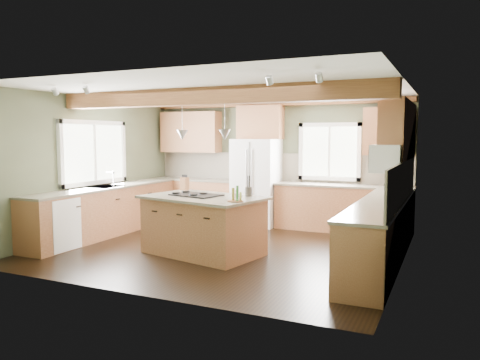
% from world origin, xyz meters
% --- Properties ---
extents(floor, '(5.60, 5.60, 0.00)m').
position_xyz_m(floor, '(0.00, 0.00, 0.00)').
color(floor, black).
rests_on(floor, ground).
extents(ceiling, '(5.60, 5.60, 0.00)m').
position_xyz_m(ceiling, '(0.00, 0.00, 2.60)').
color(ceiling, silver).
rests_on(ceiling, wall_back).
extents(wall_back, '(5.60, 0.00, 5.60)m').
position_xyz_m(wall_back, '(0.00, 2.50, 1.30)').
color(wall_back, '#464B35').
rests_on(wall_back, ground).
extents(wall_left, '(0.00, 5.00, 5.00)m').
position_xyz_m(wall_left, '(-2.80, 0.00, 1.30)').
color(wall_left, '#464B35').
rests_on(wall_left, ground).
extents(wall_right, '(0.00, 5.00, 5.00)m').
position_xyz_m(wall_right, '(2.80, 0.00, 1.30)').
color(wall_right, '#464B35').
rests_on(wall_right, ground).
extents(ceiling_beam, '(5.55, 0.26, 0.26)m').
position_xyz_m(ceiling_beam, '(0.00, -0.47, 2.47)').
color(ceiling_beam, '#512A17').
rests_on(ceiling_beam, ceiling).
extents(soffit_trim, '(5.55, 0.20, 0.10)m').
position_xyz_m(soffit_trim, '(0.00, 2.40, 2.54)').
color(soffit_trim, '#512A17').
rests_on(soffit_trim, ceiling).
extents(backsplash_back, '(5.58, 0.03, 0.58)m').
position_xyz_m(backsplash_back, '(0.00, 2.48, 1.21)').
color(backsplash_back, brown).
rests_on(backsplash_back, wall_back).
extents(backsplash_right, '(0.03, 3.70, 0.58)m').
position_xyz_m(backsplash_right, '(2.78, 0.05, 1.21)').
color(backsplash_right, brown).
rests_on(backsplash_right, wall_right).
extents(base_cab_back_left, '(2.02, 0.60, 0.88)m').
position_xyz_m(base_cab_back_left, '(-1.79, 2.20, 0.44)').
color(base_cab_back_left, brown).
rests_on(base_cab_back_left, floor).
extents(counter_back_left, '(2.06, 0.64, 0.04)m').
position_xyz_m(counter_back_left, '(-1.79, 2.20, 0.90)').
color(counter_back_left, '#474234').
rests_on(counter_back_left, base_cab_back_left).
extents(base_cab_back_right, '(2.62, 0.60, 0.88)m').
position_xyz_m(base_cab_back_right, '(1.49, 2.20, 0.44)').
color(base_cab_back_right, brown).
rests_on(base_cab_back_right, floor).
extents(counter_back_right, '(2.66, 0.64, 0.04)m').
position_xyz_m(counter_back_right, '(1.49, 2.20, 0.90)').
color(counter_back_right, '#474234').
rests_on(counter_back_right, base_cab_back_right).
extents(base_cab_left, '(0.60, 3.70, 0.88)m').
position_xyz_m(base_cab_left, '(-2.50, 0.05, 0.44)').
color(base_cab_left, brown).
rests_on(base_cab_left, floor).
extents(counter_left, '(0.64, 3.74, 0.04)m').
position_xyz_m(counter_left, '(-2.50, 0.05, 0.90)').
color(counter_left, '#474234').
rests_on(counter_left, base_cab_left).
extents(base_cab_right, '(0.60, 3.70, 0.88)m').
position_xyz_m(base_cab_right, '(2.50, 0.05, 0.44)').
color(base_cab_right, brown).
rests_on(base_cab_right, floor).
extents(counter_right, '(0.64, 3.74, 0.04)m').
position_xyz_m(counter_right, '(2.50, 0.05, 0.90)').
color(counter_right, '#474234').
rests_on(counter_right, base_cab_right).
extents(upper_cab_back_left, '(1.40, 0.35, 0.90)m').
position_xyz_m(upper_cab_back_left, '(-1.99, 2.33, 1.95)').
color(upper_cab_back_left, brown).
rests_on(upper_cab_back_left, wall_back).
extents(upper_cab_over_fridge, '(0.96, 0.35, 0.70)m').
position_xyz_m(upper_cab_over_fridge, '(-0.30, 2.33, 2.15)').
color(upper_cab_over_fridge, brown).
rests_on(upper_cab_over_fridge, wall_back).
extents(upper_cab_right, '(0.35, 2.20, 0.90)m').
position_xyz_m(upper_cab_right, '(2.62, 0.90, 1.95)').
color(upper_cab_right, brown).
rests_on(upper_cab_right, wall_right).
extents(upper_cab_back_corner, '(0.90, 0.35, 0.90)m').
position_xyz_m(upper_cab_back_corner, '(2.30, 2.33, 1.95)').
color(upper_cab_back_corner, brown).
rests_on(upper_cab_back_corner, wall_back).
extents(window_left, '(0.04, 1.60, 1.05)m').
position_xyz_m(window_left, '(-2.78, 0.05, 1.55)').
color(window_left, white).
rests_on(window_left, wall_left).
extents(window_back, '(1.10, 0.04, 1.00)m').
position_xyz_m(window_back, '(1.15, 2.48, 1.55)').
color(window_back, white).
rests_on(window_back, wall_back).
extents(sink, '(0.50, 0.65, 0.03)m').
position_xyz_m(sink, '(-2.50, 0.05, 0.91)').
color(sink, '#262628').
rests_on(sink, counter_left).
extents(faucet, '(0.02, 0.02, 0.28)m').
position_xyz_m(faucet, '(-2.32, 0.05, 1.05)').
color(faucet, '#B2B2B7').
rests_on(faucet, sink).
extents(dishwasher, '(0.60, 0.60, 0.84)m').
position_xyz_m(dishwasher, '(-2.49, -1.25, 0.43)').
color(dishwasher, white).
rests_on(dishwasher, floor).
extents(oven, '(0.60, 0.72, 0.84)m').
position_xyz_m(oven, '(2.49, -1.25, 0.43)').
color(oven, white).
rests_on(oven, floor).
extents(microwave, '(0.40, 0.70, 0.38)m').
position_xyz_m(microwave, '(2.58, -0.05, 1.55)').
color(microwave, white).
rests_on(microwave, wall_right).
extents(pendant_left, '(0.18, 0.18, 0.16)m').
position_xyz_m(pendant_left, '(-0.56, -0.38, 1.88)').
color(pendant_left, '#B2B2B7').
rests_on(pendant_left, ceiling).
extents(pendant_right, '(0.18, 0.18, 0.16)m').
position_xyz_m(pendant_right, '(0.29, -0.56, 1.88)').
color(pendant_right, '#B2B2B7').
rests_on(pendant_right, ceiling).
extents(refrigerator, '(0.90, 0.74, 1.80)m').
position_xyz_m(refrigerator, '(-0.30, 2.12, 0.90)').
color(refrigerator, white).
rests_on(refrigerator, floor).
extents(island, '(1.92, 1.40, 0.88)m').
position_xyz_m(island, '(-0.13, -0.47, 0.44)').
color(island, brown).
rests_on(island, floor).
extents(island_top, '(2.06, 1.54, 0.04)m').
position_xyz_m(island_top, '(-0.13, -0.47, 0.90)').
color(island_top, '#474234').
rests_on(island_top, island).
extents(cooktop, '(0.84, 0.65, 0.02)m').
position_xyz_m(cooktop, '(-0.27, -0.44, 0.93)').
color(cooktop, black).
rests_on(cooktop, island_top).
extents(knife_block, '(0.15, 0.13, 0.22)m').
position_xyz_m(knife_block, '(-0.84, 0.15, 1.03)').
color(knife_block, brown).
rests_on(knife_block, island_top).
extents(utensil_crock, '(0.12, 0.12, 0.15)m').
position_xyz_m(utensil_crock, '(0.51, -0.17, 0.99)').
color(utensil_crock, '#37312C').
rests_on(utensil_crock, island_top).
extents(bottle_tray, '(0.24, 0.24, 0.22)m').
position_xyz_m(bottle_tray, '(0.58, -0.80, 1.03)').
color(bottle_tray, brown).
rests_on(bottle_tray, island_top).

